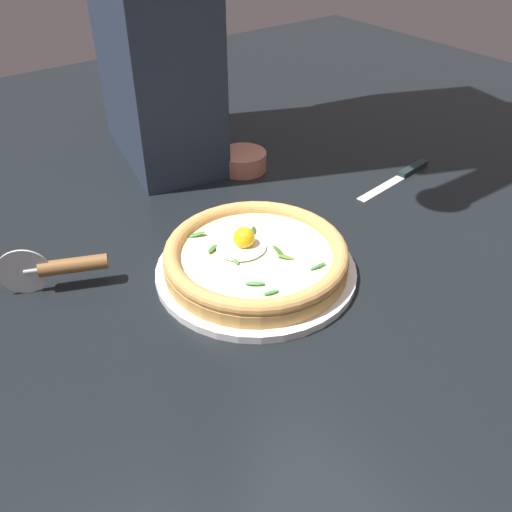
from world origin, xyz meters
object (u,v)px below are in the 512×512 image
object	(u,v)px
pizza	(256,256)
pizza_cutter	(60,267)
table_knife	(404,174)
side_bowl	(243,161)

from	to	relation	value
pizza	pizza_cutter	size ratio (longest dim) A/B	1.88
pizza	table_knife	xyz separation A→B (m)	(-0.42, -0.08, -0.03)
side_bowl	pizza_cutter	world-z (taller)	pizza_cutter
pizza	pizza_cutter	bearing A→B (deg)	-29.52
side_bowl	pizza_cutter	size ratio (longest dim) A/B	0.65
pizza	pizza_cutter	distance (m)	0.28
side_bowl	pizza_cutter	distance (m)	0.45
pizza	side_bowl	size ratio (longest dim) A/B	2.91
pizza	side_bowl	world-z (taller)	pizza
pizza	table_knife	bearing A→B (deg)	-169.28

